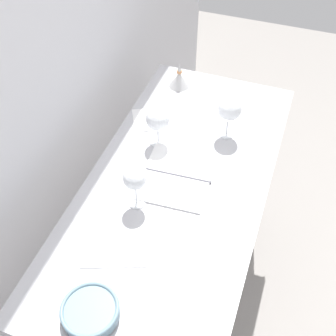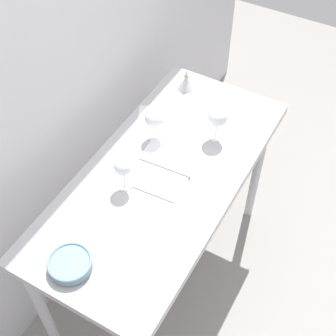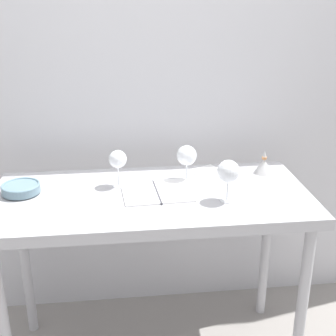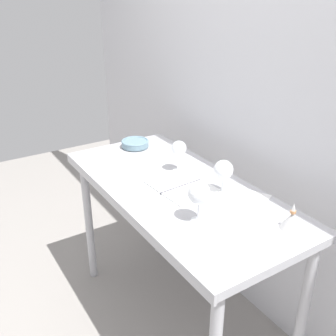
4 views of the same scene
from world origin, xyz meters
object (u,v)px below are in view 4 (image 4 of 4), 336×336
Objects in this scene: wine_glass_far_right at (223,171)px; tasting_sheet_lower at (247,204)px; tasting_bowl at (135,143)px; wine_glass_near_right at (199,194)px; decanter_funnel at (292,220)px; wine_glass_far_left at (179,149)px; open_notebook at (182,186)px; tasting_sheet_upper at (158,159)px.

tasting_sheet_lower is (0.15, 0.02, -0.12)m from wine_glass_far_right.
wine_glass_near_right is at bearing -11.10° from tasting_bowl.
tasting_sheet_lower is 2.36× the size of decanter_funnel.
open_notebook is (0.17, -0.09, -0.12)m from wine_glass_far_left.
tasting_sheet_lower is (0.66, 0.07, 0.00)m from tasting_sheet_upper.
tasting_sheet_upper is 0.67m from tasting_sheet_lower.
tasting_sheet_lower is at bearing 23.38° from open_notebook.
tasting_sheet_lower is 0.24m from decanter_funnel.
tasting_sheet_upper is 0.24m from tasting_bowl.
tasting_sheet_lower is (0.30, 0.15, -0.00)m from open_notebook.
wine_glass_far_left is 0.50m from wine_glass_near_right.
tasting_sheet_upper is 1.97× the size of decanter_funnel.
wine_glass_near_right is 1.08× the size of wine_glass_far_right.
decanter_funnel is at bearing 14.13° from open_notebook.
tasting_bowl is at bearing -174.42° from wine_glass_far_right.
wine_glass_far_left is 1.02× the size of wine_glass_far_right.
decanter_funnel is at bearing 5.81° from tasting_bowl.
open_notebook is 1.87× the size of tasting_bowl.
wine_glass_far_left is 1.46× the size of decanter_funnel.
tasting_bowl is 1.45× the size of decanter_funnel.
wine_glass_near_right is 0.69m from tasting_sheet_upper.
open_notebook is (-0.29, 0.12, -0.13)m from wine_glass_near_right.
wine_glass_far_left is at bearing 147.00° from open_notebook.
tasting_sheet_upper is (-0.51, -0.05, -0.12)m from wine_glass_far_right.
wine_glass_near_right is at bearing -25.42° from open_notebook.
wine_glass_far_left is at bearing -16.75° from tasting_sheet_upper.
wine_glass_far_left reaches higher than tasting_sheet_lower.
wine_glass_near_right reaches higher than tasting_sheet_lower.
wine_glass_far_right is at bearing 161.59° from tasting_sheet_lower.
tasting_sheet_lower is at bearing 6.11° from tasting_bowl.
wine_glass_far_right is at bearing -173.76° from decanter_funnel.
open_notebook is 0.60m from tasting_bowl.
wine_glass_near_right is 0.39m from decanter_funnel.
tasting_sheet_upper is at bearing -174.33° from wine_glass_far_right.
tasting_bowl is at bearing 168.90° from wine_glass_near_right.
wine_glass_near_right reaches higher than wine_glass_far_right.
wine_glass_near_right reaches higher than tasting_bowl.
tasting_sheet_upper is (-0.65, 0.20, -0.13)m from wine_glass_near_right.
tasting_sheet_upper is at bearing -176.13° from wine_glass_far_left.
wine_glass_far_left is 0.62× the size of tasting_sheet_lower.
open_notebook is at bearing -29.31° from wine_glass_far_left.
decanter_funnel is at bearing 6.24° from wine_glass_far_right.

